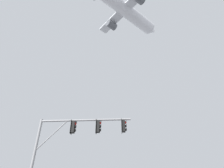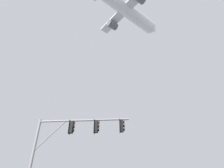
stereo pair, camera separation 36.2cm
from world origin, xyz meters
name	(u,v)px [view 1 (the left image)]	position (x,y,z in m)	size (l,w,h in m)	color
signal_pole_near	(74,138)	(-2.58, 7.12, 5.23)	(7.06, 0.73, 6.72)	gray
airplane	(126,10)	(4.81, 32.03, 54.16)	(25.95, 22.52, 8.35)	white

